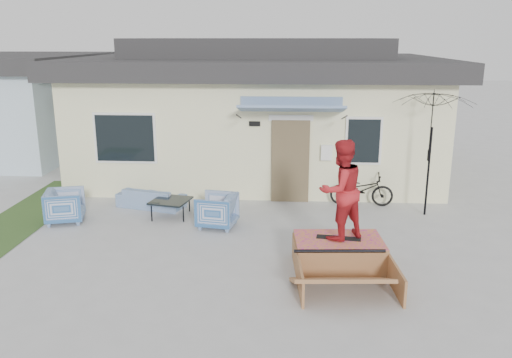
# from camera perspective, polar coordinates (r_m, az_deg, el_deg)

# --- Properties ---
(ground) EXTENTS (90.00, 90.00, 0.00)m
(ground) POSITION_cam_1_polar(r_m,az_deg,el_deg) (9.40, -2.55, -10.54)
(ground) COLOR #A8A8A8
(ground) RESTS_ON ground
(grass_strip) EXTENTS (1.40, 8.00, 0.01)m
(grass_strip) POSITION_cam_1_polar(r_m,az_deg,el_deg) (12.76, -25.52, -4.99)
(grass_strip) COLOR #2B471E
(grass_strip) RESTS_ON ground
(house) EXTENTS (10.80, 8.49, 4.10)m
(house) POSITION_cam_1_polar(r_m,az_deg,el_deg) (16.58, 0.30, 7.75)
(house) COLOR beige
(house) RESTS_ON ground
(loveseat) EXTENTS (1.73, 0.92, 0.65)m
(loveseat) POSITION_cam_1_polar(r_m,az_deg,el_deg) (13.20, -11.32, -1.66)
(loveseat) COLOR #205392
(loveseat) RESTS_ON ground
(armchair_left) EXTENTS (0.94, 0.97, 0.83)m
(armchair_left) POSITION_cam_1_polar(r_m,az_deg,el_deg) (12.67, -20.06, -2.60)
(armchair_left) COLOR #205392
(armchair_left) RESTS_ON ground
(armchair_right) EXTENTS (0.87, 0.91, 0.82)m
(armchair_right) POSITION_cam_1_polar(r_m,az_deg,el_deg) (11.63, -4.28, -3.25)
(armchair_right) COLOR #205392
(armchair_right) RESTS_ON ground
(coffee_table) EXTENTS (0.98, 0.98, 0.41)m
(coffee_table) POSITION_cam_1_polar(r_m,az_deg,el_deg) (12.47, -9.23, -3.13)
(coffee_table) COLOR black
(coffee_table) RESTS_ON ground
(bicycle) EXTENTS (1.59, 0.65, 1.00)m
(bicycle) POSITION_cam_1_polar(r_m,az_deg,el_deg) (13.30, 11.42, -0.76)
(bicycle) COLOR black
(bicycle) RESTS_ON ground
(patio_umbrella) EXTENTS (2.14, 2.03, 2.20)m
(patio_umbrella) POSITION_cam_1_polar(r_m,az_deg,el_deg) (12.69, 18.47, 3.81)
(patio_umbrella) COLOR black
(patio_umbrella) RESTS_ON ground
(skate_ramp) EXTENTS (1.71, 2.20, 0.53)m
(skate_ramp) POSITION_cam_1_polar(r_m,az_deg,el_deg) (9.78, 8.95, -7.97)
(skate_ramp) COLOR #8E5C36
(skate_ramp) RESTS_ON ground
(skateboard) EXTENTS (0.82, 0.31, 0.05)m
(skateboard) POSITION_cam_1_polar(r_m,az_deg,el_deg) (9.72, 8.98, -6.29)
(skateboard) COLOR black
(skateboard) RESTS_ON skate_ramp
(skater) EXTENTS (1.12, 1.06, 1.82)m
(skater) POSITION_cam_1_polar(r_m,az_deg,el_deg) (9.42, 9.21, -0.99)
(skater) COLOR #B11E23
(skater) RESTS_ON skateboard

